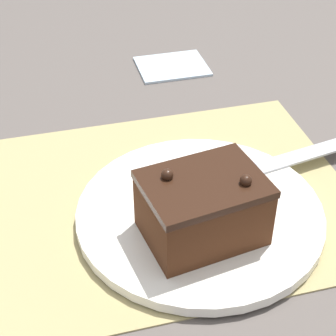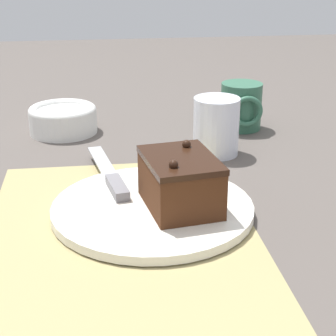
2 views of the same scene
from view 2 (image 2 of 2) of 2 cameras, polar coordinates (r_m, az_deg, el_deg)
The scene contains 8 objects.
ground_plane at distance 0.72m, azimuth -4.76°, elevation -6.53°, with size 3.00×3.00×0.00m, color #544C47.
placemat_woven at distance 0.72m, azimuth -4.76°, elevation -6.39°, with size 0.46×0.34×0.00m, color tan.
cake_plate at distance 0.75m, azimuth -1.58°, elevation -4.13°, with size 0.27×0.27×0.01m.
chocolate_cake at distance 0.73m, azimuth 1.26°, elevation -1.40°, with size 0.13×0.11×0.08m.
serving_knife at distance 0.82m, azimuth -5.58°, elevation -1.09°, with size 0.22×0.06×0.01m.
drinking_glass at distance 0.96m, azimuth 4.92°, elevation 4.24°, with size 0.08×0.08×0.10m.
small_bowl at distance 1.09m, azimuth -10.63°, elevation 4.97°, with size 0.13×0.13×0.05m.
coffee_mug at distance 1.10m, azimuth 7.47°, elevation 6.23°, with size 0.09×0.08×0.09m.
Camera 2 is at (0.63, -0.02, 0.34)m, focal length 60.00 mm.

